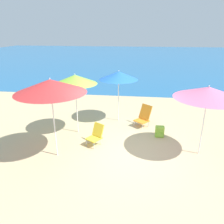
{
  "coord_description": "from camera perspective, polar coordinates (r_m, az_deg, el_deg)",
  "views": [
    {
      "loc": [
        0.44,
        -6.05,
        3.65
      ],
      "look_at": [
        -0.47,
        0.9,
        1.0
      ],
      "focal_mm": 35.0,
      "sensor_mm": 36.0,
      "label": 1
    }
  ],
  "objects": [
    {
      "name": "ground_plane",
      "position": [
        7.08,
        2.88,
        -10.36
      ],
      "size": [
        60.0,
        60.0,
        0.0
      ],
      "primitive_type": "plane",
      "color": "#C6B284"
    },
    {
      "name": "beach_umbrella_blue",
      "position": [
        8.85,
        1.76,
        9.51
      ],
      "size": [
        1.57,
        1.57,
        2.14
      ],
      "color": "white",
      "rests_on": "ground"
    },
    {
      "name": "sea_water",
      "position": [
        32.49,
        6.82,
        14.15
      ],
      "size": [
        60.0,
        40.0,
        0.01
      ],
      "color": "#23669E",
      "rests_on": "ground"
    },
    {
      "name": "beach_umbrella_pink",
      "position": [
        6.77,
        23.83,
        4.66
      ],
      "size": [
        1.94,
        1.94,
        2.19
      ],
      "color": "white",
      "rests_on": "ground"
    },
    {
      "name": "beach_umbrella_red",
      "position": [
        6.29,
        -15.8,
        6.52
      ],
      "size": [
        2.01,
        2.01,
        2.42
      ],
      "color": "white",
      "rests_on": "ground"
    },
    {
      "name": "beach_chair_orange",
      "position": [
        8.81,
        8.27,
        -1.03
      ],
      "size": [
        0.75,
        0.77,
        0.85
      ],
      "rotation": [
        0.0,
        0.0,
        -0.69
      ],
      "color": "silver",
      "rests_on": "ground"
    },
    {
      "name": "beach_umbrella_lime",
      "position": [
        7.8,
        -9.63,
        8.39
      ],
      "size": [
        1.56,
        1.56,
        2.23
      ],
      "color": "white",
      "rests_on": "ground"
    },
    {
      "name": "backpack_lime",
      "position": [
        8.1,
        12.34,
        -5.04
      ],
      "size": [
        0.31,
        0.22,
        0.4
      ],
      "color": "#8ECC3D",
      "rests_on": "ground"
    },
    {
      "name": "beach_chair_yellow",
      "position": [
        7.37,
        -4.2,
        -5.83
      ],
      "size": [
        0.63,
        0.67,
        0.71
      ],
      "rotation": [
        0.0,
        0.0,
        -0.56
      ],
      "color": "silver",
      "rests_on": "ground"
    }
  ]
}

